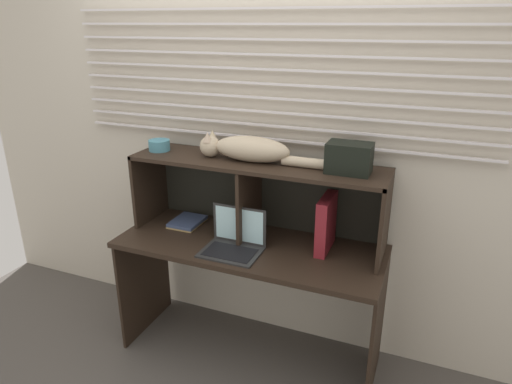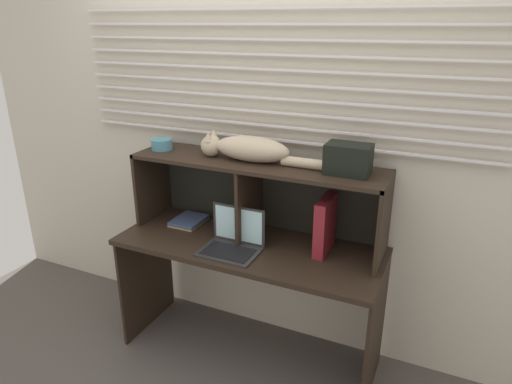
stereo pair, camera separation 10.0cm
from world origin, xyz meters
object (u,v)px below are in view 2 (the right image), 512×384
object	(u,v)px
laptop	(233,241)
binder_upright	(325,225)
small_basket	(162,144)
book_stack	(189,221)
cat	(248,149)
storage_box	(348,159)

from	to	relation	value
laptop	binder_upright	xyz separation A→B (m)	(0.46, 0.20, 0.11)
small_basket	laptop	bearing A→B (deg)	-19.09
book_stack	small_basket	size ratio (longest dim) A/B	1.74
laptop	book_stack	world-z (taller)	laptop
book_stack	small_basket	bearing A→B (deg)	179.35
cat	storage_box	distance (m)	0.55
binder_upright	small_basket	xyz separation A→B (m)	(-1.03, 0.00, 0.33)
laptop	binder_upright	distance (m)	0.51
cat	storage_box	xyz separation A→B (m)	(0.55, 0.00, 0.01)
laptop	storage_box	distance (m)	0.76
laptop	small_basket	distance (m)	0.75
small_basket	storage_box	world-z (taller)	storage_box
book_stack	storage_box	world-z (taller)	storage_box
cat	small_basket	world-z (taller)	cat
cat	small_basket	distance (m)	0.57
laptop	book_stack	size ratio (longest dim) A/B	1.45
laptop	book_stack	bearing A→B (deg)	154.36
cat	book_stack	size ratio (longest dim) A/B	3.41
book_stack	storage_box	distance (m)	1.09
laptop	storage_box	size ratio (longest dim) A/B	1.41
binder_upright	book_stack	world-z (taller)	binder_upright
laptop	storage_box	world-z (taller)	storage_box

